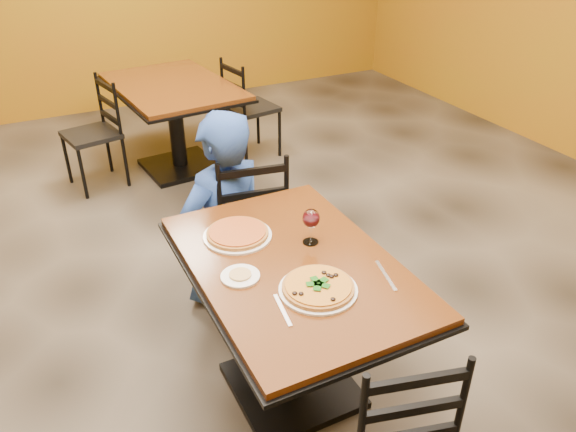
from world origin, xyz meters
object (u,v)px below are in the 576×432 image
table_second (174,106)px  diner (223,208)px  table_main (293,298)px  plate_far (238,236)px  pizza_far (237,233)px  chair_second_left (91,135)px  side_plate (240,276)px  wine_glass (311,225)px  pizza_main (318,287)px  chair_second_right (251,108)px  plate_main (318,290)px  chair_main_far (247,218)px

table_second → diner: size_ratio=1.21×
table_main → plate_far: size_ratio=3.97×
table_second → pizza_far: 2.41m
chair_second_left → side_plate: (0.19, -2.66, 0.32)m
table_main → wine_glass: bearing=36.1°
pizza_main → pizza_far: bearing=104.6°
wine_glass → pizza_far: bearing=145.3°
chair_second_right → plate_far: chair_second_right is taller
plate_main → chair_second_right: bearing=71.8°
chair_main_far → chair_second_left: bearing=-62.0°
table_second → chair_second_right: (0.69, 0.00, -0.12)m
chair_main_far → wine_glass: wine_glass is taller
pizza_main → pizza_far: same height
chair_second_right → side_plate: bearing=147.0°
plate_far → wine_glass: (0.27, -0.19, 0.08)m
side_plate → wine_glass: 0.40m
side_plate → plate_far: bearing=70.0°
pizza_main → wine_glass: wine_glass is taller
table_main → chair_second_left: chair_second_left is taller
chair_main_far → chair_second_right: size_ratio=1.03×
plate_main → diner: bearing=89.5°
table_main → table_second: same height
chair_second_right → pizza_main: 3.05m
chair_second_left → pizza_far: size_ratio=3.07×
table_second → chair_main_far: bearing=-93.2°
table_main → pizza_main: 0.31m
table_second → pizza_main: (-0.26, -2.88, 0.21)m
chair_second_left → chair_second_right: (1.37, 0.00, 0.01)m
chair_main_far → side_plate: 1.03m
pizza_main → wine_glass: size_ratio=1.58×
chair_main_far → diner: bearing=20.0°
pizza_far → table_main: bearing=-65.3°
chair_second_right → plate_main: (-0.95, -2.88, 0.32)m
table_main → wine_glass: wine_glass is taller
chair_second_right → diner: (-0.94, -1.79, 0.13)m
chair_main_far → plate_main: (-0.16, -1.12, 0.31)m
chair_main_far → pizza_main: chair_main_far is taller
chair_second_right → pizza_far: bearing=146.5°
table_second → plate_main: size_ratio=4.43×
table_main → chair_second_left: bearing=99.1°
chair_second_right → chair_second_left: bearing=81.0°
table_main → chair_second_left: size_ratio=1.43×
diner → pizza_far: (-0.14, -0.58, 0.20)m
chair_second_right → chair_main_far: bearing=147.0°
pizza_far → wine_glass: 0.34m
table_second → wine_glass: 2.58m
table_second → chair_second_right: 0.70m
chair_main_far → diner: 0.20m
chair_second_left → table_second: bearing=78.4°
chair_second_left → plate_far: 2.41m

